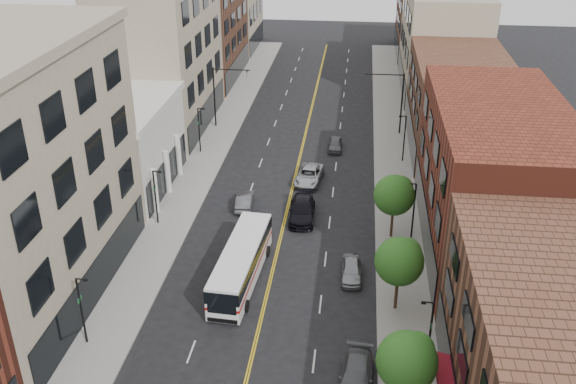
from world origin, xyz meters
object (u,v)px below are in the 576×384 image
at_px(car_parked_mid, 356,376).
at_px(car_lane_b, 309,175).
at_px(city_bus, 241,262).
at_px(car_lane_c, 335,144).
at_px(car_lane_a, 302,210).
at_px(car_lane_behind, 245,201).
at_px(car_parked_far, 351,270).

xyz_separation_m(car_parked_mid, car_lane_b, (-5.18, 27.86, 0.01)).
bearing_deg(city_bus, car_lane_c, 81.05).
relative_size(car_lane_a, car_lane_c, 1.48).
bearing_deg(car_lane_c, car_lane_a, -98.16).
distance_m(car_parked_mid, car_lane_c, 36.52).
height_order(city_bus, car_lane_behind, city_bus).
bearing_deg(city_bus, car_lane_behind, 102.45).
xyz_separation_m(city_bus, car_lane_behind, (-1.81, 11.64, -0.99)).
bearing_deg(car_lane_b, car_parked_mid, -73.06).
height_order(car_parked_mid, car_lane_a, car_lane_a).
xyz_separation_m(city_bus, car_lane_a, (3.65, 10.16, -0.86)).
height_order(car_lane_behind, car_lane_c, car_lane_behind).
bearing_deg(car_lane_behind, car_lane_b, -136.49).
bearing_deg(car_lane_behind, car_parked_mid, 111.73).
bearing_deg(car_lane_c, car_lane_behind, -118.11).
bearing_deg(city_bus, car_parked_far, 12.45).
height_order(city_bus, car_lane_b, city_bus).
distance_m(car_lane_a, car_lane_c, 16.17).
height_order(city_bus, car_lane_a, city_bus).
bearing_deg(car_parked_mid, car_parked_far, 97.04).
height_order(car_lane_b, car_lane_c, car_lane_b).
distance_m(city_bus, car_lane_b, 18.04).
relative_size(car_parked_mid, car_lane_behind, 1.21).
relative_size(car_lane_behind, car_lane_b, 0.78).
bearing_deg(car_lane_behind, car_lane_a, 160.62).
bearing_deg(car_lane_c, car_parked_mid, -85.67).
xyz_separation_m(city_bus, car_parked_far, (8.25, 1.28, -0.99)).
xyz_separation_m(car_parked_mid, car_parked_far, (-0.57, 11.50, -0.05)).
height_order(car_parked_far, car_lane_b, car_lane_b).
bearing_deg(car_parked_mid, car_lane_b, 104.72).
relative_size(car_lane_a, car_lane_b, 1.06).
relative_size(car_parked_mid, car_parked_far, 1.25).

